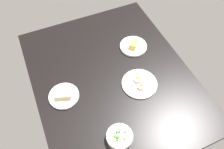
{
  "coord_description": "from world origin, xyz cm",
  "views": [
    {
      "loc": [
        76.01,
        -33.16,
        122.98
      ],
      "look_at": [
        0.0,
        0.0,
        6.0
      ],
      "focal_mm": 36.23,
      "sensor_mm": 36.0,
      "label": 1
    }
  ],
  "objects_px": {
    "plate_cheese": "(133,46)",
    "plate_sandwich": "(64,95)",
    "plate_eggs": "(139,83)",
    "bowl_peas": "(120,137)"
  },
  "relations": [
    {
      "from": "plate_eggs",
      "to": "bowl_peas",
      "type": "xyz_separation_m",
      "value": [
        0.27,
        -0.26,
        0.01
      ]
    },
    {
      "from": "plate_cheese",
      "to": "bowl_peas",
      "type": "relative_size",
      "value": 1.33
    },
    {
      "from": "plate_sandwich",
      "to": "plate_eggs",
      "type": "bearing_deg",
      "value": 77.26
    },
    {
      "from": "plate_sandwich",
      "to": "plate_cheese",
      "type": "relative_size",
      "value": 0.96
    },
    {
      "from": "plate_eggs",
      "to": "plate_cheese",
      "type": "bearing_deg",
      "value": 160.16
    },
    {
      "from": "plate_sandwich",
      "to": "bowl_peas",
      "type": "bearing_deg",
      "value": 28.24
    },
    {
      "from": "plate_cheese",
      "to": "plate_sandwich",
      "type": "bearing_deg",
      "value": -71.21
    },
    {
      "from": "plate_eggs",
      "to": "plate_sandwich",
      "type": "height_order",
      "value": "plate_eggs"
    },
    {
      "from": "plate_eggs",
      "to": "bowl_peas",
      "type": "distance_m",
      "value": 0.37
    },
    {
      "from": "plate_sandwich",
      "to": "bowl_peas",
      "type": "distance_m",
      "value": 0.42
    }
  ]
}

